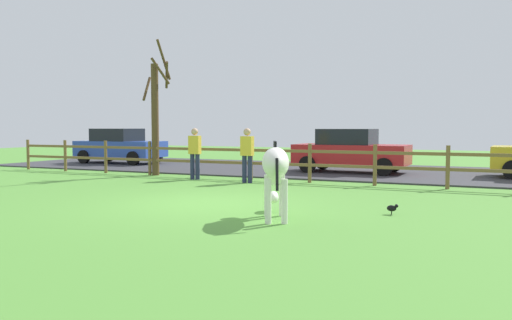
{
  "coord_description": "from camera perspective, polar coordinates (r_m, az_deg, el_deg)",
  "views": [
    {
      "loc": [
        5.65,
        -9.66,
        1.67
      ],
      "look_at": [
        0.97,
        0.56,
        0.95
      ],
      "focal_mm": 36.0,
      "sensor_mm": 36.0,
      "label": 1
    }
  ],
  "objects": [
    {
      "name": "ground_plane",
      "position": [
        11.31,
        -5.67,
        -4.83
      ],
      "size": [
        60.0,
        60.0,
        0.0
      ],
      "primitive_type": "plane",
      "color": "#549338"
    },
    {
      "name": "parking_asphalt",
      "position": [
        19.85,
        7.99,
        -1.13
      ],
      "size": [
        28.0,
        7.4,
        0.05
      ],
      "primitive_type": "cube",
      "color": "#38383D",
      "rests_on": "ground_plane"
    },
    {
      "name": "paddock_fence",
      "position": [
        15.84,
        2.65,
        0.06
      ],
      "size": [
        21.59,
        0.11,
        1.18
      ],
      "color": "brown",
      "rests_on": "ground_plane"
    },
    {
      "name": "bare_tree",
      "position": [
        18.12,
        -11.08,
        5.07
      ],
      "size": [
        1.04,
        1.12,
        4.61
      ],
      "color": "#513A23",
      "rests_on": "ground_plane"
    },
    {
      "name": "zebra",
      "position": [
        9.28,
        2.16,
        -0.92
      ],
      "size": [
        1.05,
        1.81,
        1.41
      ],
      "color": "white",
      "rests_on": "ground_plane"
    },
    {
      "name": "crow_on_grass",
      "position": [
        10.17,
        14.91,
        -5.18
      ],
      "size": [
        0.21,
        0.1,
        0.2
      ],
      "color": "black",
      "rests_on": "ground_plane"
    },
    {
      "name": "parked_car_red",
      "position": [
        18.73,
        10.43,
        1.07
      ],
      "size": [
        4.04,
        1.96,
        1.56
      ],
      "color": "red",
      "rests_on": "parking_asphalt"
    },
    {
      "name": "parked_car_blue",
      "position": [
        23.95,
        -14.92,
        1.56
      ],
      "size": [
        4.02,
        1.93,
        1.56
      ],
      "color": "#2D4CAD",
      "rests_on": "parking_asphalt"
    },
    {
      "name": "visitor_left_of_tree",
      "position": [
        15.34,
        -0.99,
        0.81
      ],
      "size": [
        0.37,
        0.23,
        1.64
      ],
      "color": "#232847",
      "rests_on": "ground_plane"
    },
    {
      "name": "visitor_right_of_tree",
      "position": [
        16.44,
        -6.81,
        0.98
      ],
      "size": [
        0.38,
        0.25,
        1.64
      ],
      "color": "#232847",
      "rests_on": "ground_plane"
    }
  ]
}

